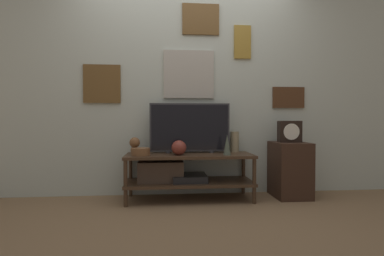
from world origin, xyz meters
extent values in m
plane|color=#846647|center=(0.00, 0.00, 0.00)|extent=(12.00, 12.00, 0.00)
cube|color=beige|center=(0.00, 0.58, 1.35)|extent=(6.40, 0.06, 2.70)
cube|color=#B2ADA3|center=(0.01, 0.54, 1.38)|extent=(0.58, 0.02, 0.55)
cube|color=#B2BCC6|center=(0.01, 0.53, 1.38)|extent=(0.54, 0.01, 0.51)
cube|color=brown|center=(-0.96, 0.54, 1.26)|extent=(0.41, 0.02, 0.43)
cube|color=slate|center=(-0.96, 0.53, 1.26)|extent=(0.37, 0.01, 0.39)
cube|color=olive|center=(0.64, 0.54, 1.77)|extent=(0.20, 0.02, 0.39)
cube|color=slate|center=(0.64, 0.53, 1.77)|extent=(0.16, 0.01, 0.35)
cube|color=#4C2D19|center=(1.20, 0.54, 1.13)|extent=(0.38, 0.02, 0.25)
cube|color=#BCB299|center=(1.20, 0.53, 1.13)|extent=(0.35, 0.01, 0.21)
cube|color=brown|center=(0.15, 0.54, 2.02)|extent=(0.42, 0.02, 0.35)
cube|color=#2D2D33|center=(0.15, 0.53, 2.02)|extent=(0.39, 0.01, 0.32)
cube|color=#422D1E|center=(0.00, 0.28, 0.48)|extent=(1.36, 0.49, 0.03)
cube|color=#422D1E|center=(0.00, 0.28, 0.19)|extent=(1.36, 0.49, 0.03)
cylinder|color=#422D1E|center=(-0.65, 0.07, 0.25)|extent=(0.04, 0.04, 0.49)
cylinder|color=#422D1E|center=(0.65, 0.07, 0.25)|extent=(0.04, 0.04, 0.49)
cylinder|color=#422D1E|center=(-0.65, 0.50, 0.25)|extent=(0.04, 0.04, 0.49)
cylinder|color=#422D1E|center=(0.65, 0.50, 0.25)|extent=(0.04, 0.04, 0.49)
cube|color=black|center=(0.00, 0.28, 0.24)|extent=(0.36, 0.34, 0.07)
cube|color=#47382D|center=(-0.31, 0.28, 0.31)|extent=(0.48, 0.27, 0.22)
cylinder|color=#333338|center=(-0.23, 0.39, 0.50)|extent=(0.05, 0.05, 0.02)
cylinder|color=#333338|center=(0.26, 0.39, 0.50)|extent=(0.05, 0.05, 0.02)
cube|color=#333338|center=(0.01, 0.39, 0.78)|extent=(0.88, 0.04, 0.53)
cube|color=black|center=(0.01, 0.38, 0.78)|extent=(0.85, 0.01, 0.49)
cylinder|color=tan|center=(0.54, 0.47, 0.61)|extent=(0.10, 0.10, 0.23)
sphere|color=brown|center=(-0.12, 0.21, 0.57)|extent=(0.15, 0.15, 0.15)
cone|color=#4C5647|center=(0.39, 0.16, 0.60)|extent=(0.08, 0.08, 0.21)
cylinder|color=brown|center=(-0.51, 0.21, 0.53)|extent=(0.20, 0.20, 0.08)
cylinder|color=#C1B29E|center=(0.13, 0.48, 0.55)|extent=(0.08, 0.08, 0.12)
cylinder|color=brown|center=(-0.59, 0.37, 0.53)|extent=(0.09, 0.09, 0.07)
sphere|color=brown|center=(-0.59, 0.37, 0.61)|extent=(0.11, 0.11, 0.11)
cube|color=#382319|center=(1.13, 0.31, 0.31)|extent=(0.37, 0.44, 0.61)
cube|color=black|center=(1.12, 0.31, 0.73)|extent=(0.25, 0.10, 0.24)
cylinder|color=white|center=(1.12, 0.26, 0.73)|extent=(0.18, 0.01, 0.18)
camera|label=1|loc=(-0.26, -2.90, 0.86)|focal=28.00mm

